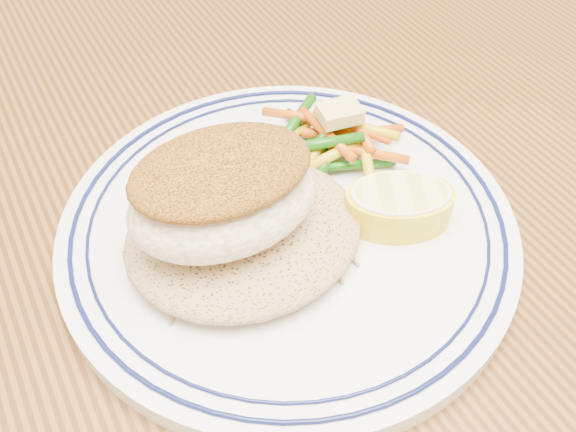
# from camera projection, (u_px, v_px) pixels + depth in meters

# --- Properties ---
(dining_table) EXTENTS (1.50, 0.90, 0.75)m
(dining_table) POSITION_uv_depth(u_px,v_px,m) (276.00, 271.00, 0.53)
(dining_table) COLOR #44270D
(dining_table) RESTS_ON ground
(plate) EXTENTS (0.30, 0.30, 0.02)m
(plate) POSITION_uv_depth(u_px,v_px,m) (288.00, 227.00, 0.42)
(plate) COLOR white
(plate) RESTS_ON dining_table
(rice_pilaf) EXTENTS (0.15, 0.13, 0.03)m
(rice_pilaf) POSITION_uv_depth(u_px,v_px,m) (244.00, 229.00, 0.40)
(rice_pilaf) COLOR #A58252
(rice_pilaf) RESTS_ON plate
(fish_fillet) EXTENTS (0.12, 0.09, 0.06)m
(fish_fillet) POSITION_uv_depth(u_px,v_px,m) (223.00, 193.00, 0.36)
(fish_fillet) COLOR white
(fish_fillet) RESTS_ON rice_pilaf
(vegetable_pile) EXTENTS (0.11, 0.11, 0.03)m
(vegetable_pile) POSITION_uv_depth(u_px,v_px,m) (332.00, 138.00, 0.46)
(vegetable_pile) COLOR #C74F09
(vegetable_pile) RESTS_ON plate
(butter_pat) EXTENTS (0.03, 0.03, 0.01)m
(butter_pat) POSITION_uv_depth(u_px,v_px,m) (340.00, 113.00, 0.44)
(butter_pat) COLOR #DCC66B
(butter_pat) RESTS_ON vegetable_pile
(lemon_wedge) EXTENTS (0.08, 0.08, 0.03)m
(lemon_wedge) POSITION_uv_depth(u_px,v_px,m) (399.00, 205.00, 0.41)
(lemon_wedge) COLOR yellow
(lemon_wedge) RESTS_ON plate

